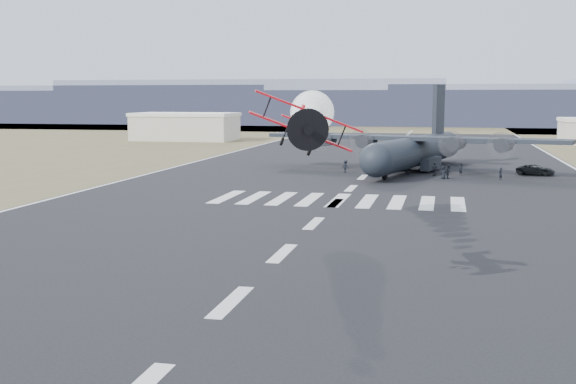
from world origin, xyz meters
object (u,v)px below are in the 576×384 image
(aerobatic_biplane, at_px, (302,124))
(crew_g, at_px, (500,174))
(support_vehicle, at_px, (536,170))
(crew_h, at_px, (449,172))
(crew_e, at_px, (443,173))
(transport_aircraft, at_px, (415,149))
(crew_f, at_px, (407,168))
(crew_c, at_px, (345,166))
(crew_d, at_px, (434,169))
(crew_b, at_px, (390,169))
(hangar_left, at_px, (185,126))
(crew_a, at_px, (461,169))

(aerobatic_biplane, xyz_separation_m, crew_g, (14.29, 58.57, -8.39))
(support_vehicle, height_order, crew_h, crew_h)
(crew_e, height_order, crew_g, crew_e)
(crew_e, xyz_separation_m, crew_g, (7.15, 0.50, -0.04))
(transport_aircraft, distance_m, crew_f, 6.53)
(crew_e, bearing_deg, crew_c, 137.24)
(aerobatic_biplane, height_order, crew_d, aerobatic_biplane)
(aerobatic_biplane, height_order, crew_b, aerobatic_biplane)
(transport_aircraft, relative_size, crew_f, 22.71)
(crew_e, bearing_deg, support_vehicle, 9.94)
(crew_c, height_order, crew_h, crew_h)
(aerobatic_biplane, bearing_deg, crew_f, 78.82)
(crew_h, bearing_deg, hangar_left, 46.42)
(crew_c, relative_size, crew_g, 1.10)
(crew_b, distance_m, crew_c, 6.40)
(crew_d, distance_m, crew_f, 3.68)
(aerobatic_biplane, height_order, crew_h, aerobatic_biplane)
(crew_d, relative_size, crew_f, 0.94)
(crew_b, xyz_separation_m, crew_d, (6.00, -0.42, 0.08))
(support_vehicle, relative_size, crew_b, 3.16)
(crew_d, distance_m, crew_g, 8.97)
(transport_aircraft, bearing_deg, crew_f, -82.80)
(support_vehicle, bearing_deg, aerobatic_biplane, 178.73)
(crew_a, height_order, crew_h, crew_h)
(hangar_left, bearing_deg, crew_b, -51.18)
(aerobatic_biplane, height_order, crew_a, aerobatic_biplane)
(transport_aircraft, bearing_deg, support_vehicle, 7.06)
(crew_c, xyz_separation_m, crew_g, (20.67, -4.75, -0.08))
(crew_a, xyz_separation_m, crew_c, (-15.81, 0.36, 0.06))
(transport_aircraft, relative_size, crew_d, 24.14)
(crew_e, bearing_deg, aerobatic_biplane, -118.53)
(support_vehicle, xyz_separation_m, crew_c, (-25.77, -2.24, 0.17))
(crew_f, relative_size, crew_h, 1.04)
(crew_a, bearing_deg, crew_d, -119.27)
(hangar_left, distance_m, crew_f, 90.04)
(crew_a, bearing_deg, crew_g, 0.42)
(crew_a, relative_size, crew_g, 1.03)
(support_vehicle, distance_m, crew_a, 10.29)
(crew_h, bearing_deg, crew_c, 76.63)
(transport_aircraft, relative_size, crew_a, 26.26)
(crew_b, height_order, crew_g, crew_b)
(hangar_left, distance_m, crew_d, 92.32)
(support_vehicle, bearing_deg, crew_f, 118.02)
(support_vehicle, height_order, crew_d, crew_d)
(aerobatic_biplane, distance_m, crew_e, 59.10)
(support_vehicle, xyz_separation_m, crew_g, (-5.09, -7.00, 0.09))
(transport_aircraft, xyz_separation_m, crew_a, (6.37, -4.78, -2.40))
(crew_c, relative_size, crew_h, 0.97)
(support_vehicle, distance_m, crew_f, 17.57)
(crew_a, xyz_separation_m, crew_f, (-7.17, -1.30, 0.13))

